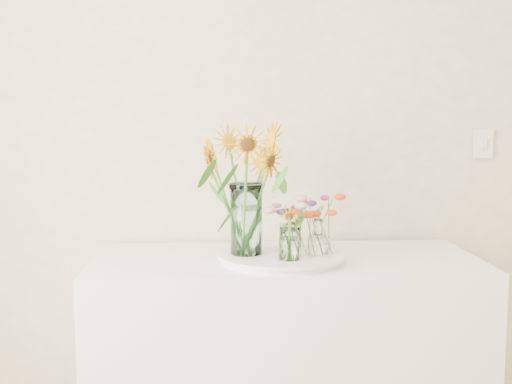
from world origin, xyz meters
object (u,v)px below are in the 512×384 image
small_vase_a (290,244)px  small_vase_b (318,237)px  tray (281,258)px  small_vase_c (293,235)px  counter (285,375)px  mason_jar (246,219)px

small_vase_a → small_vase_b: size_ratio=0.90×
tray → small_vase_b: small_vase_b is taller
tray → small_vase_b: size_ratio=3.29×
tray → small_vase_b: (0.13, -0.02, 0.08)m
tray → small_vase_c: small_vase_c is taller
tray → counter: bearing=70.7°
small_vase_b → tray: bearing=173.0°
tray → small_vase_b: bearing=-7.0°
small_vase_b → small_vase_c: small_vase_b is taller
small_vase_a → small_vase_b: bearing=38.5°
counter → mason_jar: (-0.15, -0.07, 0.60)m
small_vase_a → tray: bearing=100.2°
tray → small_vase_a: (0.02, -0.10, 0.07)m
small_vase_b → small_vase_a: bearing=-141.5°
counter → small_vase_a: 0.56m
mason_jar → small_vase_c: 0.22m
small_vase_b → counter: bearing=140.7°
mason_jar → small_vase_a: mason_jar is taller
counter → small_vase_b: 0.56m
counter → tray: bearing=-109.3°
counter → small_vase_b: bearing=-39.3°
tray → mason_jar: 0.19m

